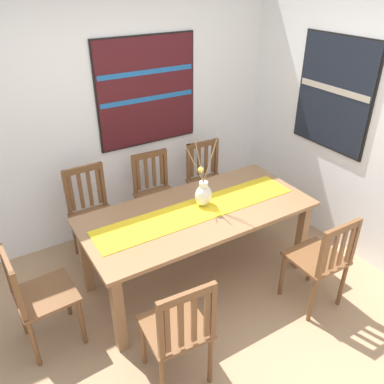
# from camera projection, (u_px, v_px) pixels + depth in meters

# --- Properties ---
(ground_plane) EXTENTS (6.40, 6.40, 0.03)m
(ground_plane) POSITION_uv_depth(u_px,v_px,m) (213.00, 328.00, 3.29)
(ground_plane) COLOR #A37F5B
(wall_back) EXTENTS (6.40, 0.12, 2.70)m
(wall_back) POSITION_uv_depth(u_px,v_px,m) (113.00, 109.00, 3.99)
(wall_back) COLOR white
(wall_back) RESTS_ON ground_plane
(dining_table) EXTENTS (2.03, 0.93, 0.75)m
(dining_table) POSITION_uv_depth(u_px,v_px,m) (198.00, 220.00, 3.50)
(dining_table) COLOR #8E6642
(dining_table) RESTS_ON ground_plane
(table_runner) EXTENTS (1.87, 0.36, 0.01)m
(table_runner) POSITION_uv_depth(u_px,v_px,m) (198.00, 210.00, 3.44)
(table_runner) COLOR gold
(table_runner) RESTS_ON dining_table
(centerpiece_vase) EXTENTS (0.25, 0.19, 0.71)m
(centerpiece_vase) POSITION_uv_depth(u_px,v_px,m) (203.00, 193.00, 3.46)
(centerpiece_vase) COLOR silver
(centerpiece_vase) RESTS_ON dining_table
(chair_0) EXTENTS (0.44, 0.44, 0.92)m
(chair_0) POSITION_uv_depth(u_px,v_px,m) (156.00, 194.00, 4.22)
(chair_0) COLOR brown
(chair_0) RESTS_ON ground_plane
(chair_1) EXTENTS (0.42, 0.42, 0.96)m
(chair_1) POSITION_uv_depth(u_px,v_px,m) (92.00, 213.00, 3.87)
(chair_1) COLOR brown
(chair_1) RESTS_ON ground_plane
(chair_2) EXTENTS (0.45, 0.45, 0.95)m
(chair_2) POSITION_uv_depth(u_px,v_px,m) (179.00, 330.00, 2.63)
(chair_2) COLOR brown
(chair_2) RESTS_ON ground_plane
(chair_3) EXTENTS (0.45, 0.45, 0.91)m
(chair_3) POSITION_uv_depth(u_px,v_px,m) (208.00, 180.00, 4.49)
(chair_3) COLOR brown
(chair_3) RESTS_ON ground_plane
(chair_4) EXTENTS (0.43, 0.43, 0.91)m
(chair_4) POSITION_uv_depth(u_px,v_px,m) (321.00, 260.00, 3.28)
(chair_4) COLOR brown
(chair_4) RESTS_ON ground_plane
(chair_5) EXTENTS (0.44, 0.44, 0.90)m
(chair_5) POSITION_uv_depth(u_px,v_px,m) (38.00, 296.00, 2.93)
(chair_5) COLOR brown
(chair_5) RESTS_ON ground_plane
(painting_on_back_wall) EXTENTS (1.09, 0.05, 1.11)m
(painting_on_back_wall) POSITION_uv_depth(u_px,v_px,m) (147.00, 92.00, 4.03)
(painting_on_back_wall) COLOR black
(painting_on_side_wall) EXTENTS (0.05, 0.88, 1.09)m
(painting_on_side_wall) POSITION_uv_depth(u_px,v_px,m) (334.00, 94.00, 3.81)
(painting_on_side_wall) COLOR black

